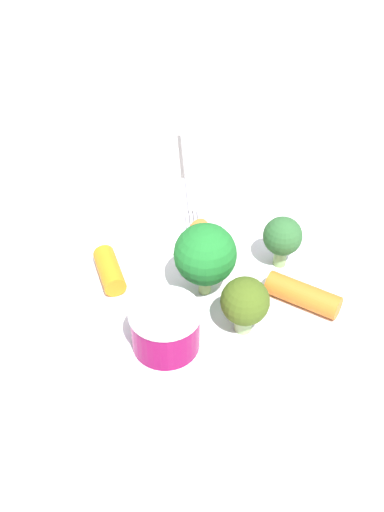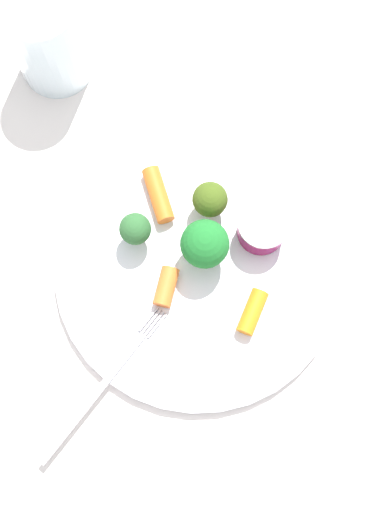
# 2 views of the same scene
# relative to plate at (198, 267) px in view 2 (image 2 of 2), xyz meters

# --- Properties ---
(ground_plane) EXTENTS (2.40, 2.40, 0.00)m
(ground_plane) POSITION_rel_plate_xyz_m (0.00, 0.00, -0.01)
(ground_plane) COLOR white
(plate) EXTENTS (0.28, 0.28, 0.01)m
(plate) POSITION_rel_plate_xyz_m (0.00, 0.00, 0.00)
(plate) COLOR white
(plate) RESTS_ON ground_plane
(sauce_cup) EXTENTS (0.05, 0.05, 0.03)m
(sauce_cup) POSITION_rel_plate_xyz_m (-0.06, 0.04, 0.02)
(sauce_cup) COLOR maroon
(sauce_cup) RESTS_ON plate
(broccoli_floret_0) EXTENTS (0.03, 0.03, 0.04)m
(broccoli_floret_0) POSITION_rel_plate_xyz_m (0.00, -0.07, 0.03)
(broccoli_floret_0) COLOR #81A967
(broccoli_floret_0) RESTS_ON plate
(broccoli_floret_1) EXTENTS (0.05, 0.05, 0.06)m
(broccoli_floret_1) POSITION_rel_plate_xyz_m (-0.01, -0.00, 0.04)
(broccoli_floret_1) COLOR #89AE60
(broccoli_floret_1) RESTS_ON plate
(broccoli_floret_2) EXTENTS (0.03, 0.03, 0.04)m
(broccoli_floret_2) POSITION_rel_plate_xyz_m (-0.06, -0.01, 0.03)
(broccoli_floret_2) COLOR #96B574
(broccoli_floret_2) RESTS_ON plate
(carrot_stick_0) EXTENTS (0.04, 0.02, 0.02)m
(carrot_stick_0) POSITION_rel_plate_xyz_m (0.02, 0.07, 0.01)
(carrot_stick_0) COLOR orange
(carrot_stick_0) RESTS_ON plate
(carrot_stick_1) EXTENTS (0.04, 0.02, 0.02)m
(carrot_stick_1) POSITION_rel_plate_xyz_m (0.03, -0.02, 0.01)
(carrot_stick_1) COLOR orange
(carrot_stick_1) RESTS_ON plate
(carrot_stick_2) EXTENTS (0.05, 0.05, 0.02)m
(carrot_stick_2) POSITION_rel_plate_xyz_m (-0.04, -0.06, 0.01)
(carrot_stick_2) COLOR orange
(carrot_stick_2) RESTS_ON plate
(fork) EXTENTS (0.17, 0.05, 0.00)m
(fork) POSITION_rel_plate_xyz_m (0.14, -0.03, 0.01)
(fork) COLOR #B2ADB3
(fork) RESTS_ON plate
(drinking_glass) EXTENTS (0.07, 0.07, 0.11)m
(drinking_glass) POSITION_rel_plate_xyz_m (-0.13, -0.23, 0.05)
(drinking_glass) COLOR silver
(drinking_glass) RESTS_ON ground_plane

